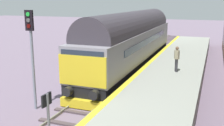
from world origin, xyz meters
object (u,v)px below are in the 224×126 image
object	(u,v)px
platform_number_sign	(48,115)
waiting_passenger	(177,57)
signal_post_near	(32,48)
diesel_locomotive	(132,40)

from	to	relation	value
platform_number_sign	waiting_passenger	bearing A→B (deg)	79.34
platform_number_sign	waiting_passenger	size ratio (longest dim) A/B	1.18
signal_post_near	waiting_passenger	distance (m)	9.05
signal_post_near	platform_number_sign	size ratio (longest dim) A/B	2.62
diesel_locomotive	waiting_passenger	xyz separation A→B (m)	(3.96, -3.17, -0.49)
diesel_locomotive	waiting_passenger	bearing A→B (deg)	-38.70
diesel_locomotive	waiting_passenger	world-z (taller)	diesel_locomotive
signal_post_near	waiting_passenger	bearing A→B (deg)	46.01
waiting_passenger	signal_post_near	bearing A→B (deg)	111.93
platform_number_sign	waiting_passenger	world-z (taller)	platform_number_sign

